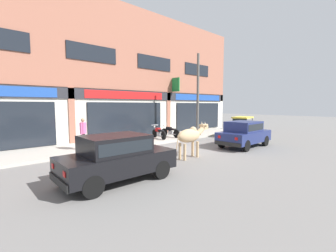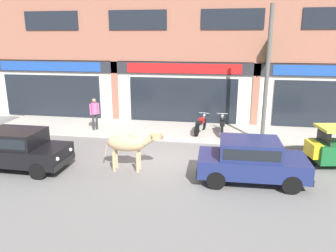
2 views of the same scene
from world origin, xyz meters
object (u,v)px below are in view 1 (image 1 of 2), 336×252
car_0 (117,156)px  pedestrian (83,130)px  motorcycle_1 (170,131)px  utility_pole (198,95)px  auto_rickshaw (242,129)px  cow (190,136)px  car_1 (244,133)px  motorcycle_0 (159,133)px

car_0 → pedestrian: pedestrian is taller
car_0 → motorcycle_1: bearing=36.6°
pedestrian → utility_pole: size_ratio=0.27×
auto_rickshaw → cow: bearing=-167.2°
motorcycle_1 → pedestrian: 6.35m
cow → motorcycle_1: (3.23, 4.82, -0.49)m
motorcycle_1 → utility_pole: bearing=-28.6°
cow → car_1: (4.22, -0.26, -0.19)m
auto_rickshaw → motorcycle_1: bearing=143.1°
motorcycle_0 → utility_pole: utility_pole is taller
car_1 → auto_rickshaw: size_ratio=1.73×
motorcycle_0 → motorcycle_1: 1.04m
car_0 → auto_rickshaw: 11.64m
auto_rickshaw → motorcycle_0: 6.09m
motorcycle_1 → utility_pole: utility_pole is taller
cow → motorcycle_1: size_ratio=1.19×
utility_pole → auto_rickshaw: bearing=-42.1°
cow → car_1: bearing=-3.5°
car_1 → utility_pole: (0.80, 4.11, 2.24)m
auto_rickshaw → car_1: bearing=-148.6°
motorcycle_1 → car_1: bearing=-79.0°
motorcycle_0 → motorcycle_1: size_ratio=0.99×
car_1 → motorcycle_0: size_ratio=2.04×
cow → pedestrian: 5.40m
car_1 → motorcycle_0: car_1 is taller
car_0 → utility_pole: size_ratio=0.62×
pedestrian → utility_pole: (8.10, -0.59, 1.95)m
cow → pedestrian: pedestrian is taller
cow → auto_rickshaw: 7.61m
cow → car_1: cow is taller
car_0 → utility_pole: 10.29m
cow → utility_pole: 6.65m
motorcycle_1 → pedestrian: bearing=-176.5°
cow → auto_rickshaw: size_ratio=1.02×
car_1 → motorcycle_0: (-2.03, 5.07, -0.30)m
cow → motorcycle_1: 5.83m
pedestrian → utility_pole: bearing=-4.2°
car_1 → motorcycle_1: size_ratio=2.02×
cow → car_0: cow is taller
car_1 → utility_pole: size_ratio=0.62×
car_0 → cow: bearing=8.0°
auto_rickshaw → pedestrian: bearing=165.3°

